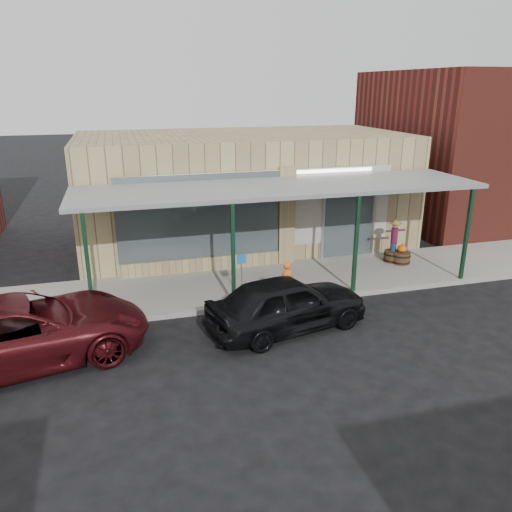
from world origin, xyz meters
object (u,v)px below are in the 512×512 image
object	(u,v)px
barrel_pumpkin	(401,256)
parked_sedan	(287,303)
barrel_scarecrow	(393,248)
handicap_sign	(242,270)
car_maroon	(21,331)

from	to	relation	value
barrel_pumpkin	parked_sedan	distance (m)	6.17
barrel_scarecrow	parked_sedan	world-z (taller)	barrel_scarecrow
handicap_sign	barrel_pumpkin	bearing A→B (deg)	-6.15
barrel_pumpkin	handicap_sign	xyz separation A→B (m)	(-5.94, -1.47, 0.61)
barrel_scarecrow	parked_sedan	distance (m)	6.15
handicap_sign	parked_sedan	size ratio (longest dim) A/B	0.30
parked_sedan	car_maroon	bearing A→B (deg)	77.05
handicap_sign	parked_sedan	distance (m)	1.97
barrel_scarecrow	barrel_pumpkin	bearing A→B (deg)	-62.84
barrel_scarecrow	parked_sedan	bearing A→B (deg)	-154.30
barrel_scarecrow	car_maroon	xyz separation A→B (m)	(-11.19, -3.50, 0.11)
handicap_sign	car_maroon	distance (m)	5.73
parked_sedan	car_maroon	xyz separation A→B (m)	(-6.16, 0.03, 0.05)
barrel_scarecrow	car_maroon	bearing A→B (deg)	-171.95
handicap_sign	car_maroon	bearing A→B (deg)	178.12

